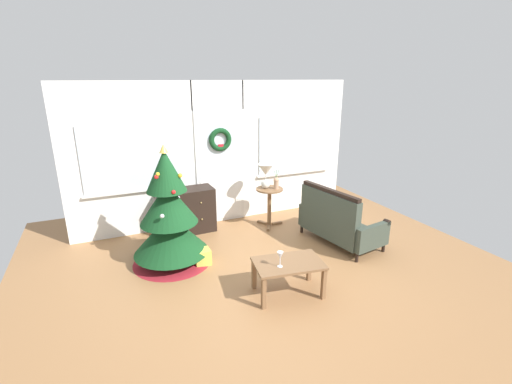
% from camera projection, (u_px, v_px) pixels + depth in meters
% --- Properties ---
extents(ground_plane, '(6.76, 6.76, 0.00)m').
position_uv_depth(ground_plane, '(269.00, 271.00, 4.99)').
color(ground_plane, '#996B42').
extents(back_wall_with_door, '(5.20, 0.19, 2.55)m').
position_uv_depth(back_wall_with_door, '(219.00, 154.00, 6.41)').
color(back_wall_with_door, white).
rests_on(back_wall_with_door, ground).
extents(christmas_tree, '(1.13, 1.13, 1.75)m').
position_uv_depth(christmas_tree, '(169.00, 219.00, 5.05)').
color(christmas_tree, '#4C331E').
rests_on(christmas_tree, ground).
extents(dresser_cabinet, '(0.91, 0.47, 0.78)m').
position_uv_depth(dresser_cabinet, '(188.00, 211.00, 6.17)').
color(dresser_cabinet, black).
rests_on(dresser_cabinet, ground).
extents(settee_sofa, '(0.90, 1.46, 0.96)m').
position_uv_depth(settee_sofa, '(337.00, 222.00, 5.73)').
color(settee_sofa, black).
rests_on(settee_sofa, ground).
extents(side_table, '(0.50, 0.48, 0.71)m').
position_uv_depth(side_table, '(269.00, 200.00, 6.38)').
color(side_table, brown).
rests_on(side_table, ground).
extents(table_lamp, '(0.28, 0.28, 0.44)m').
position_uv_depth(table_lamp, '(266.00, 173.00, 6.24)').
color(table_lamp, silver).
rests_on(table_lamp, side_table).
extents(flower_vase, '(0.11, 0.10, 0.35)m').
position_uv_depth(flower_vase, '(276.00, 182.00, 6.27)').
color(flower_vase, tan).
rests_on(flower_vase, side_table).
extents(coffee_table, '(0.91, 0.64, 0.44)m').
position_uv_depth(coffee_table, '(288.00, 267.00, 4.37)').
color(coffee_table, brown).
rests_on(coffee_table, ground).
extents(wine_glass, '(0.08, 0.08, 0.20)m').
position_uv_depth(wine_glass, '(280.00, 256.00, 4.21)').
color(wine_glass, silver).
rests_on(wine_glass, coffee_table).
extents(gift_box, '(0.23, 0.20, 0.23)m').
position_uv_depth(gift_box, '(202.00, 257.00, 5.16)').
color(gift_box, '#D8C64C').
rests_on(gift_box, ground).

